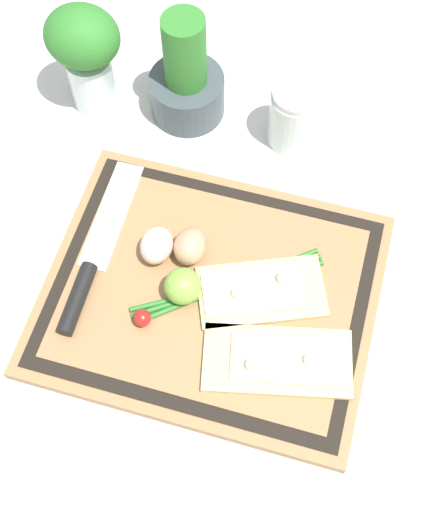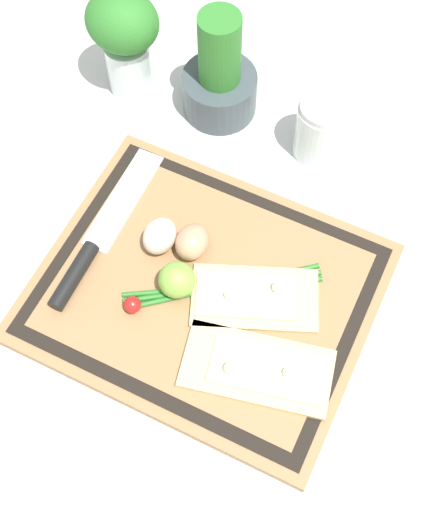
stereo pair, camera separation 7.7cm
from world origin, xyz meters
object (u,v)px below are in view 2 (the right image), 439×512
at_px(herb_glass, 124,36).
at_px(pizza_slice_near, 259,369).
at_px(pizza_slice_far, 253,297).
at_px(cherry_tomato_red, 132,305).
at_px(egg_brown, 192,242).
at_px(lime, 177,280).
at_px(egg_pink, 160,236).
at_px(herb_pot, 220,79).
at_px(knife, 90,252).
at_px(sauce_jar, 320,131).

bearing_deg(herb_glass, pizza_slice_near, -42.71).
bearing_deg(pizza_slice_far, cherry_tomato_red, -149.25).
distance_m(egg_brown, lime, 0.06).
height_order(egg_pink, herb_pot, herb_pot).
height_order(knife, cherry_tomato_red, cherry_tomato_red).
bearing_deg(knife, cherry_tomato_red, -26.19).
relative_size(pizza_slice_near, herb_pot, 1.10).
bearing_deg(pizza_slice_far, herb_pot, 123.16).
relative_size(pizza_slice_far, knife, 0.68).
xyz_separation_m(herb_pot, sauce_jar, (0.17, -0.01, -0.02)).
xyz_separation_m(knife, egg_brown, (0.12, 0.07, 0.01)).
xyz_separation_m(knife, herb_glass, (-0.10, 0.30, 0.08)).
xyz_separation_m(pizza_slice_near, herb_pot, (-0.23, 0.37, 0.04)).
height_order(pizza_slice_far, herb_glass, herb_glass).
bearing_deg(herb_glass, sauce_jar, 2.31).
bearing_deg(herb_pot, pizza_slice_near, -57.72).
height_order(lime, cherry_tomato_red, lime).
relative_size(cherry_tomato_red, sauce_jar, 0.23).
height_order(pizza_slice_far, cherry_tomato_red, same).
relative_size(lime, herb_pot, 0.27).
relative_size(egg_brown, herb_pot, 0.29).
relative_size(sauce_jar, herb_glass, 0.57).
xyz_separation_m(egg_brown, herb_glass, (-0.23, 0.23, 0.07)).
xyz_separation_m(pizza_slice_near, cherry_tomato_red, (-0.18, 0.01, 0.01)).
relative_size(pizza_slice_near, herb_glass, 1.12).
xyz_separation_m(sauce_jar, herb_glass, (-0.31, -0.01, 0.06)).
relative_size(herb_pot, herb_glass, 1.01).
height_order(pizza_slice_near, lime, lime).
distance_m(knife, cherry_tomato_red, 0.10).
distance_m(lime, cherry_tomato_red, 0.07).
bearing_deg(cherry_tomato_red, egg_brown, 74.62).
bearing_deg(knife, pizza_slice_near, -10.35).
height_order(pizza_slice_far, egg_pink, egg_pink).
bearing_deg(cherry_tomato_red, herb_pot, 97.91).
distance_m(knife, herb_pot, 0.33).
distance_m(egg_pink, cherry_tomato_red, 0.10).
relative_size(pizza_slice_near, egg_brown, 3.76).
xyz_separation_m(egg_brown, herb_pot, (-0.08, 0.25, 0.02)).
height_order(egg_pink, sauce_jar, sauce_jar).
bearing_deg(egg_pink, sauce_jar, 63.13).
bearing_deg(knife, pizza_slice_far, 8.94).
bearing_deg(sauce_jar, egg_pink, -116.87).
relative_size(egg_brown, lime, 1.09).
xyz_separation_m(lime, sauce_jar, (0.08, 0.30, 0.00)).
xyz_separation_m(cherry_tomato_red, herb_pot, (-0.05, 0.37, 0.03)).
distance_m(cherry_tomato_red, herb_pot, 0.37).
bearing_deg(cherry_tomato_red, egg_pink, 97.05).
bearing_deg(egg_brown, herb_pot, 107.85).
xyz_separation_m(egg_brown, sauce_jar, (0.09, 0.24, 0.00)).
height_order(knife, sauce_jar, sauce_jar).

